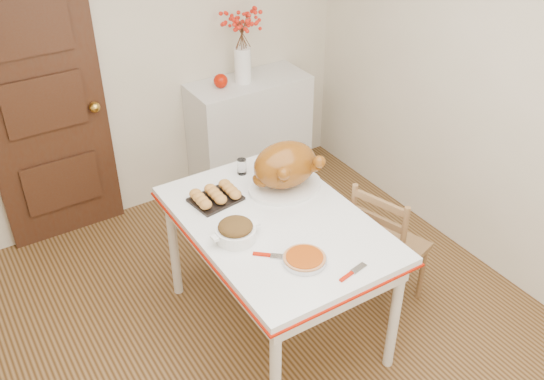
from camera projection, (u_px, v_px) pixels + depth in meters
floor at (280, 357)px, 3.72m from camera, size 3.50×4.00×0.00m
wall_back at (134, 60)px, 4.44m from camera, size 3.50×0.00×2.50m
wall_right at (516, 105)px, 3.80m from camera, size 0.00×4.00×2.50m
door_back at (45, 111)px, 4.23m from camera, size 0.85×0.06×2.06m
sideboard at (250, 135)px, 5.08m from camera, size 0.98×0.43×0.98m
kitchen_table at (276, 276)px, 3.71m from camera, size 0.97×1.41×0.85m
chair_oak at (389, 245)px, 3.88m from camera, size 0.52×0.52×0.94m
berry_vase at (242, 46)px, 4.62m from camera, size 0.30×0.30×0.58m
apple at (221, 81)px, 4.67m from camera, size 0.11×0.11×0.11m
turkey_platter at (285, 167)px, 3.67m from camera, size 0.50×0.41×0.30m
pumpkin_pie at (305, 258)px, 3.15m from camera, size 0.25×0.25×0.05m
stuffing_dish at (236, 231)px, 3.30m from camera, size 0.32×0.26×0.11m
rolls_tray at (215, 195)px, 3.62m from camera, size 0.31×0.26×0.08m
pie_server at (353, 272)px, 3.09m from camera, size 0.20×0.09×0.01m
carving_knife at (277, 256)px, 3.20m from camera, size 0.24×0.22×0.01m
drinking_glass at (242, 167)px, 3.87m from camera, size 0.06×0.06×0.10m
shaker_pair at (278, 153)px, 4.02m from camera, size 0.10×0.06×0.10m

